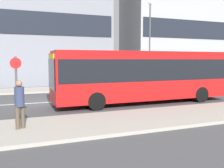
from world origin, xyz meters
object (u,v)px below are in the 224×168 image
pedestrian_near_stop (20,101)px  bus_stop_sign (16,84)px  city_bus (144,73)px  street_lamp (150,36)px  parked_car_1 (216,80)px  parked_car_0 (170,81)px

pedestrian_near_stop → bus_stop_sign: size_ratio=0.67×
city_bus → bus_stop_sign: size_ratio=4.18×
bus_stop_sign → street_lamp: (12.19, 10.54, 3.26)m
pedestrian_near_stop → bus_stop_sign: bearing=69.2°
pedestrian_near_stop → bus_stop_sign: bus_stop_sign is taller
city_bus → parked_car_1: 12.66m
pedestrian_near_stop → parked_car_0: bearing=11.8°
city_bus → parked_car_1: (11.25, 5.68, -1.17)m
city_bus → parked_car_0: size_ratio=2.65×
parked_car_0 → parked_car_1: parked_car_0 is taller
parked_car_1 → pedestrian_near_stop: bearing=-152.7°
parked_car_1 → bus_stop_sign: 20.38m
bus_stop_sign → pedestrian_near_stop: bearing=-86.2°
parked_car_0 → parked_car_1: size_ratio=0.94×
parked_car_0 → parked_car_1: 5.37m
street_lamp → pedestrian_near_stop: bearing=-136.1°
bus_stop_sign → parked_car_1: bearing=24.4°
parked_car_1 → bus_stop_sign: bus_stop_sign is taller
city_bus → street_lamp: size_ratio=1.38×
city_bus → bus_stop_sign: (-7.29, -2.71, -0.13)m
parked_car_1 → pedestrian_near_stop: 20.78m
parked_car_0 → bus_stop_sign: bearing=-147.1°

